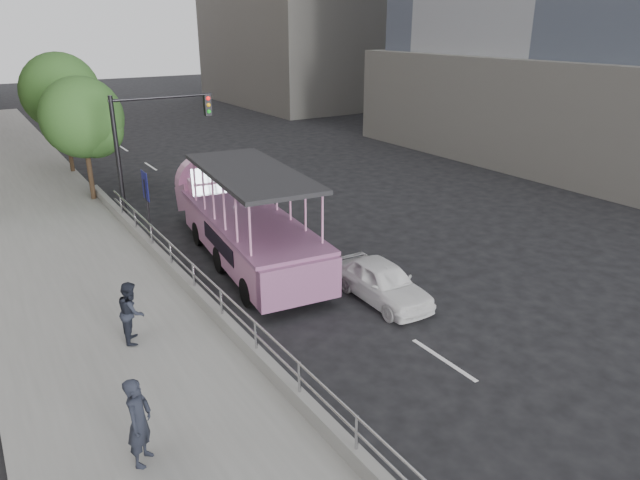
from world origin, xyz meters
TOP-DOWN VIEW (x-y plane):
  - ground at (0.00, 0.00)m, footprint 160.00×160.00m
  - sidewalk at (-5.75, 10.00)m, footprint 5.50×80.00m
  - kerb_wall at (-3.12, 2.00)m, footprint 0.24×30.00m
  - guardrail at (-3.12, 2.00)m, footprint 0.07×22.00m
  - duck_boat at (-0.27, 6.97)m, footprint 3.55×10.42m
  - car at (1.73, 1.37)m, footprint 1.56×3.64m
  - pedestrian_near at (-6.34, -1.85)m, footprint 0.72×0.76m
  - pedestrian_mid at (-5.28, 2.53)m, footprint 0.81×0.92m
  - parking_sign at (-3.00, 8.58)m, footprint 0.09×0.69m
  - traffic_signal at (-1.70, 12.50)m, footprint 4.20×0.32m
  - street_tree_near at (-3.30, 15.93)m, footprint 3.52×3.52m
  - street_tree_far at (-3.10, 21.93)m, footprint 3.97×3.97m

SIDE VIEW (x-z plane):
  - ground at x=0.00m, z-range 0.00..0.00m
  - sidewalk at x=-5.75m, z-range 0.00..0.30m
  - kerb_wall at x=-3.12m, z-range 0.30..0.66m
  - car at x=1.73m, z-range 0.00..1.23m
  - pedestrian_mid at x=-5.28m, z-range 0.30..1.89m
  - guardrail at x=-3.12m, z-range 0.79..1.50m
  - pedestrian_near at x=-6.34m, z-range 0.30..2.04m
  - duck_boat at x=-0.27m, z-range -0.44..2.96m
  - parking_sign at x=-3.00m, z-range 0.36..3.44m
  - traffic_signal at x=-1.70m, z-range 0.90..6.10m
  - street_tree_near at x=-3.30m, z-range 0.96..6.68m
  - street_tree_far at x=-3.10m, z-range 1.08..7.53m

